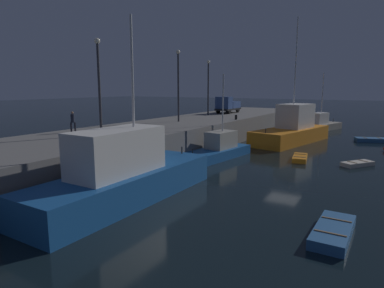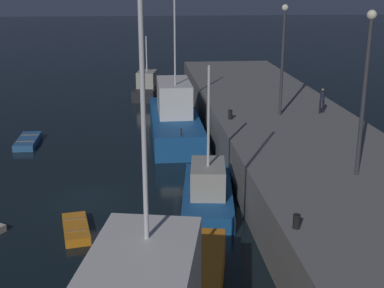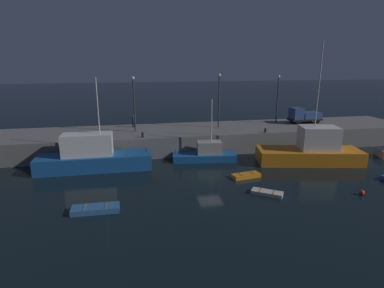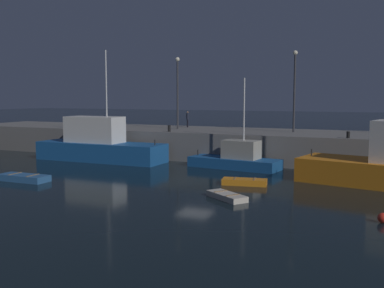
{
  "view_description": "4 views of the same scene",
  "coord_description": "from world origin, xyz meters",
  "px_view_note": "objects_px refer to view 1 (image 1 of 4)",
  "views": [
    {
      "loc": [
        -26.07,
        -7.31,
        6.43
      ],
      "look_at": [
        -1.55,
        7.7,
        1.55
      ],
      "focal_mm": 31.31,
      "sensor_mm": 36.0,
      "label": 1
    },
    {
      "loc": [
        27.42,
        2.97,
        11.58
      ],
      "look_at": [
        -4.02,
        6.09,
        1.85
      ],
      "focal_mm": 49.78,
      "sensor_mm": 36.0,
      "label": 2
    },
    {
      "loc": [
        -7.83,
        -30.16,
        12.05
      ],
      "look_at": [
        -0.62,
        6.96,
        2.05
      ],
      "focal_mm": 29.39,
      "sensor_mm": 36.0,
      "label": 3
    },
    {
      "loc": [
        13.01,
        -29.8,
        6.06
      ],
      "look_at": [
        -2.41,
        4.9,
        2.08
      ],
      "focal_mm": 42.19,
      "sensor_mm": 36.0,
      "label": 4
    }
  ],
  "objects_px": {
    "fishing_trawler_green": "(218,149)",
    "lamp_post_central": "(208,83)",
    "bollard_west": "(143,133)",
    "lamp_post_east": "(178,80)",
    "fishing_trawler_red": "(292,130)",
    "lamp_post_west": "(99,79)",
    "dinghy_orange_near": "(358,164)",
    "dinghy_red_small": "(300,158)",
    "utility_truck": "(228,105)",
    "rowboat_white_mid": "(333,231)",
    "bollard_central": "(236,117)",
    "dockworker": "(73,121)",
    "fishing_boat_white": "(124,176)",
    "rowboat_blue_far": "(372,140)",
    "fishing_boat_orange": "(321,124)"
  },
  "relations": [
    {
      "from": "dinghy_orange_near",
      "to": "lamp_post_east",
      "type": "distance_m",
      "value": 19.36
    },
    {
      "from": "dinghy_orange_near",
      "to": "lamp_post_central",
      "type": "bearing_deg",
      "value": 62.94
    },
    {
      "from": "utility_truck",
      "to": "dockworker",
      "type": "relative_size",
      "value": 2.92
    },
    {
      "from": "fishing_boat_white",
      "to": "dinghy_red_small",
      "type": "relative_size",
      "value": 3.98
    },
    {
      "from": "bollard_west",
      "to": "bollard_central",
      "type": "distance_m",
      "value": 16.41
    },
    {
      "from": "dinghy_orange_near",
      "to": "lamp_post_west",
      "type": "bearing_deg",
      "value": 123.75
    },
    {
      "from": "rowboat_blue_far",
      "to": "lamp_post_central",
      "type": "xyz_separation_m",
      "value": [
        -4.52,
        19.86,
        6.78
      ]
    },
    {
      "from": "rowboat_blue_far",
      "to": "lamp_post_central",
      "type": "relative_size",
      "value": 0.54
    },
    {
      "from": "rowboat_white_mid",
      "to": "lamp_post_east",
      "type": "distance_m",
      "value": 25.23
    },
    {
      "from": "fishing_trawler_red",
      "to": "dockworker",
      "type": "height_order",
      "value": "fishing_trawler_red"
    },
    {
      "from": "fishing_trawler_green",
      "to": "dinghy_red_small",
      "type": "height_order",
      "value": "fishing_trawler_green"
    },
    {
      "from": "lamp_post_central",
      "to": "bollard_central",
      "type": "bearing_deg",
      "value": -125.85
    },
    {
      "from": "fishing_trawler_red",
      "to": "utility_truck",
      "type": "relative_size",
      "value": 2.78
    },
    {
      "from": "lamp_post_west",
      "to": "lamp_post_central",
      "type": "distance_m",
      "value": 21.82
    },
    {
      "from": "utility_truck",
      "to": "rowboat_blue_far",
      "type": "bearing_deg",
      "value": -88.74
    },
    {
      "from": "lamp_post_east",
      "to": "rowboat_blue_far",
      "type": "bearing_deg",
      "value": -51.82
    },
    {
      "from": "fishing_trawler_red",
      "to": "bollard_west",
      "type": "xyz_separation_m",
      "value": [
        -20.04,
        5.86,
        1.51
      ]
    },
    {
      "from": "fishing_trawler_red",
      "to": "bollard_central",
      "type": "bearing_deg",
      "value": 123.03
    },
    {
      "from": "lamp_post_east",
      "to": "dockworker",
      "type": "distance_m",
      "value": 12.88
    },
    {
      "from": "bollard_west",
      "to": "lamp_post_east",
      "type": "bearing_deg",
      "value": 20.84
    },
    {
      "from": "lamp_post_east",
      "to": "bollard_west",
      "type": "height_order",
      "value": "lamp_post_east"
    },
    {
      "from": "lamp_post_east",
      "to": "lamp_post_central",
      "type": "height_order",
      "value": "lamp_post_east"
    },
    {
      "from": "rowboat_white_mid",
      "to": "lamp_post_central",
      "type": "bearing_deg",
      "value": 38.49
    },
    {
      "from": "rowboat_white_mid",
      "to": "rowboat_blue_far",
      "type": "height_order",
      "value": "rowboat_blue_far"
    },
    {
      "from": "fishing_boat_orange",
      "to": "bollard_west",
      "type": "xyz_separation_m",
      "value": [
        -33.89,
        6.51,
        2.15
      ]
    },
    {
      "from": "dinghy_orange_near",
      "to": "lamp_post_east",
      "type": "height_order",
      "value": "lamp_post_east"
    },
    {
      "from": "rowboat_blue_far",
      "to": "bollard_central",
      "type": "distance_m",
      "value": 16.6
    },
    {
      "from": "fishing_trawler_red",
      "to": "fishing_boat_white",
      "type": "bearing_deg",
      "value": 174.44
    },
    {
      "from": "lamp_post_west",
      "to": "lamp_post_east",
      "type": "bearing_deg",
      "value": 2.98
    },
    {
      "from": "fishing_trawler_green",
      "to": "dinghy_orange_near",
      "type": "xyz_separation_m",
      "value": [
        3.16,
        -11.34,
        -0.66
      ]
    },
    {
      "from": "fishing_trawler_green",
      "to": "rowboat_white_mid",
      "type": "xyz_separation_m",
      "value": [
        -12.18,
        -11.83,
        -0.6
      ]
    },
    {
      "from": "fishing_trawler_red",
      "to": "lamp_post_central",
      "type": "distance_m",
      "value": 13.0
    },
    {
      "from": "lamp_post_central",
      "to": "utility_truck",
      "type": "relative_size",
      "value": 1.43
    },
    {
      "from": "fishing_boat_white",
      "to": "lamp_post_central",
      "type": "bearing_deg",
      "value": 19.1
    },
    {
      "from": "rowboat_white_mid",
      "to": "lamp_post_west",
      "type": "xyz_separation_m",
      "value": [
        3.71,
        17.91,
        6.84
      ]
    },
    {
      "from": "dinghy_red_small",
      "to": "lamp_post_east",
      "type": "distance_m",
      "value": 15.15
    },
    {
      "from": "rowboat_white_mid",
      "to": "bollard_west",
      "type": "distance_m",
      "value": 15.27
    },
    {
      "from": "dinghy_orange_near",
      "to": "dinghy_red_small",
      "type": "distance_m",
      "value": 4.63
    },
    {
      "from": "fishing_boat_white",
      "to": "lamp_post_west",
      "type": "height_order",
      "value": "fishing_boat_white"
    },
    {
      "from": "fishing_boat_orange",
      "to": "rowboat_white_mid",
      "type": "relative_size",
      "value": 2.33
    },
    {
      "from": "lamp_post_central",
      "to": "utility_truck",
      "type": "height_order",
      "value": "lamp_post_central"
    },
    {
      "from": "fishing_trawler_green",
      "to": "bollard_central",
      "type": "height_order",
      "value": "fishing_trawler_green"
    },
    {
      "from": "fishing_boat_white",
      "to": "dockworker",
      "type": "relative_size",
      "value": 7.25
    },
    {
      "from": "rowboat_white_mid",
      "to": "bollard_central",
      "type": "xyz_separation_m",
      "value": [
        20.95,
        14.03,
        2.76
      ]
    },
    {
      "from": "fishing_trawler_green",
      "to": "lamp_post_central",
      "type": "relative_size",
      "value": 1.11
    },
    {
      "from": "rowboat_white_mid",
      "to": "dinghy_red_small",
      "type": "relative_size",
      "value": 1.2
    },
    {
      "from": "lamp_post_east",
      "to": "dockworker",
      "type": "xyz_separation_m",
      "value": [
        -12.16,
        2.4,
        -3.49
      ]
    },
    {
      "from": "dinghy_orange_near",
      "to": "lamp_post_central",
      "type": "height_order",
      "value": "lamp_post_central"
    },
    {
      "from": "lamp_post_east",
      "to": "bollard_west",
      "type": "xyz_separation_m",
      "value": [
        -11.09,
        -4.22,
        -4.18
      ]
    },
    {
      "from": "fishing_boat_orange",
      "to": "dinghy_red_small",
      "type": "distance_m",
      "value": 23.58
    }
  ]
}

